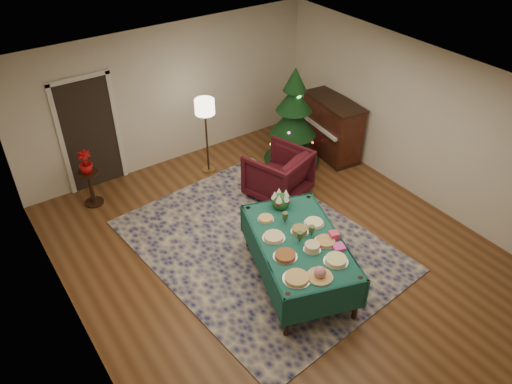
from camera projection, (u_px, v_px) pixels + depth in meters
room_shell at (281, 183)px, 7.04m from camera, size 7.00×7.00×7.00m
doorway at (90, 132)px, 8.78m from camera, size 1.08×0.04×2.16m
rug at (259, 245)px, 7.98m from camera, size 3.59×4.49×0.02m
buffet_table at (299, 248)px, 7.01m from camera, size 1.74×2.27×0.78m
platter_0 at (297, 278)px, 6.30m from camera, size 0.37×0.37×0.05m
platter_1 at (320, 273)px, 6.30m from camera, size 0.34×0.34×0.17m
platter_2 at (336, 260)px, 6.55m from camera, size 0.33×0.33×0.06m
platter_3 at (285, 256)px, 6.63m from camera, size 0.33×0.33×0.05m
platter_4 at (312, 247)px, 6.72m from camera, size 0.24×0.24×0.11m
platter_5 at (325, 241)px, 6.87m from camera, size 0.31×0.31×0.04m
platter_6 at (274, 237)px, 6.93m from camera, size 0.32×0.32×0.05m
platter_7 at (300, 230)px, 7.04m from camera, size 0.26×0.26×0.07m
platter_8 at (314, 223)px, 7.19m from camera, size 0.30×0.30×0.04m
platter_9 at (266, 219)px, 7.27m from camera, size 0.25×0.25×0.04m
goblet_0 at (285, 218)px, 7.17m from camera, size 0.08×0.08×0.18m
goblet_1 at (312, 231)px, 6.92m from camera, size 0.08×0.08×0.18m
goblet_2 at (300, 237)px, 6.82m from camera, size 0.08×0.08×0.18m
napkin_stack at (339, 247)px, 6.77m from camera, size 0.20×0.20×0.04m
gift_box at (334, 235)px, 6.92m from camera, size 0.16×0.16×0.10m
centerpiece at (281, 200)px, 7.45m from camera, size 0.28×0.28×0.32m
armchair at (278, 172)px, 8.84m from camera, size 1.19×1.15×0.98m
floor_lamp at (205, 111)px, 9.04m from camera, size 0.36×0.36×1.50m
side_table at (91, 189)px, 8.72m from camera, size 0.37×0.37×0.65m
potted_plant at (86, 167)px, 8.46m from camera, size 0.24×0.42×0.24m
christmas_tree at (293, 122)px, 9.49m from camera, size 1.41×1.41×2.00m
piano at (332, 128)px, 9.98m from camera, size 0.78×1.42×1.18m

